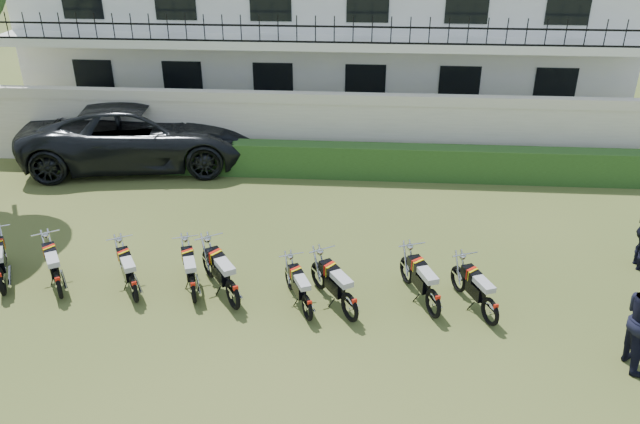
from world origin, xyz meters
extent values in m
plane|color=#435220|center=(0.00, 0.00, 0.00)|extent=(100.00, 100.00, 0.00)
cube|color=#ECE1C7|center=(0.00, 8.00, 1.00)|extent=(30.00, 0.30, 2.00)
cube|color=#ECE1C7|center=(0.00, 8.00, 2.15)|extent=(30.00, 0.35, 0.30)
cube|color=#244317|center=(1.00, 7.20, 0.50)|extent=(18.00, 0.60, 1.00)
cube|color=white|center=(0.00, 14.00, 3.50)|extent=(20.00, 8.00, 7.00)
cube|color=white|center=(0.00, 9.30, 3.50)|extent=(20.00, 1.40, 0.25)
cube|color=black|center=(0.00, 8.65, 4.10)|extent=(20.00, 0.05, 0.05)
cube|color=black|center=(0.00, 8.65, 3.65)|extent=(20.00, 0.05, 0.05)
cube|color=black|center=(-7.50, 10.02, 1.60)|extent=(1.30, 0.12, 2.20)
cube|color=black|center=(-4.50, 10.02, 1.60)|extent=(1.30, 0.12, 2.20)
cube|color=black|center=(-1.50, 10.02, 1.60)|extent=(1.30, 0.12, 2.20)
cube|color=black|center=(1.50, 10.02, 1.60)|extent=(1.30, 0.12, 2.20)
cube|color=black|center=(4.50, 10.02, 1.60)|extent=(1.30, 0.12, 2.20)
cube|color=black|center=(7.50, 10.02, 1.60)|extent=(1.30, 0.12, 2.20)
torus|color=black|center=(-5.56, -0.15, 0.30)|extent=(0.36, 0.58, 0.61)
torus|color=black|center=(-6.17, 0.99, 0.30)|extent=(0.36, 0.58, 0.61)
cube|color=black|center=(-5.84, 0.38, 0.45)|extent=(0.42, 0.57, 0.30)
torus|color=black|center=(-4.30, -0.13, 0.29)|extent=(0.39, 0.54, 0.59)
torus|color=black|center=(-4.97, 0.92, 0.29)|extent=(0.39, 0.54, 0.59)
cube|color=black|center=(-4.61, 0.35, 0.43)|extent=(0.43, 0.54, 0.29)
cube|color=black|center=(-4.73, 0.54, 0.69)|extent=(0.44, 0.50, 0.21)
cube|color=red|center=(-4.73, 0.54, 0.70)|extent=(0.22, 0.25, 0.22)
cube|color=yellow|center=(-4.70, 0.49, 0.70)|extent=(0.20, 0.23, 0.22)
cube|color=#AFAFAF|center=(-4.47, 0.13, 0.73)|extent=(0.48, 0.57, 0.12)
cylinder|color=silver|center=(-4.89, 0.80, 0.98)|extent=(0.50, 0.33, 0.03)
torus|color=black|center=(-2.74, -0.14, 0.28)|extent=(0.36, 0.53, 0.57)
torus|color=black|center=(-3.36, 0.89, 0.28)|extent=(0.36, 0.53, 0.57)
cube|color=black|center=(-3.02, 0.33, 0.42)|extent=(0.41, 0.53, 0.28)
cube|color=black|center=(-3.13, 0.52, 0.67)|extent=(0.42, 0.48, 0.20)
cube|color=red|center=(-3.13, 0.52, 0.68)|extent=(0.22, 0.24, 0.21)
cube|color=yellow|center=(-3.10, 0.47, 0.68)|extent=(0.19, 0.22, 0.21)
cube|color=#AFAFAF|center=(-2.89, 0.12, 0.71)|extent=(0.45, 0.55, 0.11)
cylinder|color=silver|center=(-3.28, 0.77, 0.95)|extent=(0.49, 0.31, 0.03)
torus|color=black|center=(-1.64, -0.11, 0.28)|extent=(0.27, 0.56, 0.56)
torus|color=black|center=(-2.05, 1.01, 0.28)|extent=(0.27, 0.56, 0.56)
cube|color=black|center=(-1.83, 0.41, 0.42)|extent=(0.33, 0.53, 0.28)
cube|color=black|center=(-1.90, 0.61, 0.66)|extent=(0.37, 0.47, 0.20)
cube|color=red|center=(-1.90, 0.61, 0.67)|extent=(0.24, 0.22, 0.21)
cube|color=yellow|center=(-1.88, 0.55, 0.67)|extent=(0.22, 0.20, 0.21)
cube|color=#AFAFAF|center=(-1.74, 0.17, 0.70)|extent=(0.38, 0.55, 0.11)
cylinder|color=silver|center=(-2.01, 0.88, 0.94)|extent=(0.53, 0.22, 0.03)
torus|color=black|center=(-0.61, -0.28, 0.31)|extent=(0.43, 0.58, 0.63)
torus|color=black|center=(-1.37, 0.84, 0.31)|extent=(0.43, 0.58, 0.63)
cube|color=black|center=(-0.96, 0.24, 0.47)|extent=(0.47, 0.58, 0.31)
cube|color=black|center=(-1.09, 0.44, 0.75)|extent=(0.49, 0.54, 0.23)
cube|color=red|center=(-1.09, 0.44, 0.76)|extent=(0.23, 0.28, 0.24)
cube|color=yellow|center=(-1.06, 0.39, 0.76)|extent=(0.21, 0.26, 0.24)
cube|color=#AFAFAF|center=(-0.80, 0.01, 0.79)|extent=(0.53, 0.61, 0.12)
cylinder|color=silver|center=(-1.28, 0.72, 1.06)|extent=(0.54, 0.37, 0.03)
torus|color=black|center=(0.75, -0.50, 0.26)|extent=(0.29, 0.52, 0.54)
torus|color=black|center=(0.29, 0.54, 0.26)|extent=(0.29, 0.52, 0.54)
cube|color=black|center=(0.54, -0.02, 0.40)|extent=(0.34, 0.51, 0.26)
cube|color=black|center=(0.46, 0.17, 0.63)|extent=(0.37, 0.46, 0.19)
cube|color=red|center=(0.46, 0.17, 0.64)|extent=(0.22, 0.22, 0.20)
cube|color=yellow|center=(0.48, 0.12, 0.64)|extent=(0.20, 0.20, 0.20)
cube|color=#AFAFAF|center=(0.64, -0.24, 0.67)|extent=(0.39, 0.53, 0.11)
cylinder|color=silver|center=(0.35, 0.42, 0.90)|extent=(0.49, 0.24, 0.03)
torus|color=black|center=(1.69, -0.50, 0.30)|extent=(0.40, 0.56, 0.60)
torus|color=black|center=(1.00, 0.59, 0.30)|extent=(0.40, 0.56, 0.60)
cube|color=black|center=(1.37, 0.01, 0.45)|extent=(0.44, 0.56, 0.30)
cube|color=black|center=(1.25, 0.20, 0.71)|extent=(0.46, 0.51, 0.22)
cube|color=red|center=(1.25, 0.20, 0.72)|extent=(0.23, 0.26, 0.23)
cube|color=yellow|center=(1.28, 0.15, 0.72)|extent=(0.20, 0.24, 0.23)
cube|color=#AFAFAF|center=(1.51, -0.22, 0.75)|extent=(0.49, 0.59, 0.12)
cylinder|color=silver|center=(1.08, 0.47, 1.01)|extent=(0.52, 0.34, 0.03)
torus|color=black|center=(3.20, -0.30, 0.29)|extent=(0.30, 0.59, 0.60)
torus|color=black|center=(2.74, 0.89, 0.29)|extent=(0.30, 0.59, 0.60)
cube|color=black|center=(2.99, 0.25, 0.44)|extent=(0.36, 0.57, 0.29)
cube|color=black|center=(2.91, 0.46, 0.71)|extent=(0.40, 0.50, 0.22)
cube|color=red|center=(2.91, 0.46, 0.72)|extent=(0.25, 0.23, 0.23)
cube|color=yellow|center=(2.93, 0.41, 0.72)|extent=(0.23, 0.21, 0.23)
cube|color=#AFAFAF|center=(3.08, 0.00, 0.75)|extent=(0.41, 0.59, 0.12)
cylinder|color=silver|center=(2.80, 0.76, 1.00)|extent=(0.56, 0.24, 0.03)
torus|color=black|center=(4.27, -0.43, 0.28)|extent=(0.29, 0.56, 0.57)
torus|color=black|center=(3.81, 0.69, 0.28)|extent=(0.29, 0.56, 0.57)
cube|color=black|center=(4.06, 0.09, 0.42)|extent=(0.35, 0.54, 0.28)
cube|color=black|center=(3.98, 0.29, 0.67)|extent=(0.38, 0.48, 0.21)
cube|color=red|center=(3.98, 0.29, 0.68)|extent=(0.24, 0.23, 0.21)
cube|color=yellow|center=(4.00, 0.23, 0.68)|extent=(0.22, 0.20, 0.21)
cube|color=#AFAFAF|center=(4.15, -0.15, 0.71)|extent=(0.40, 0.56, 0.11)
cylinder|color=silver|center=(3.86, 0.56, 0.95)|extent=(0.53, 0.24, 0.03)
imported|color=black|center=(-5.29, 7.79, 0.97)|extent=(7.40, 4.28, 1.94)
camera|label=1|loc=(1.51, -9.93, 7.37)|focal=35.00mm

